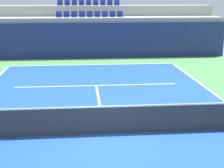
% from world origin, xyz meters
% --- Properties ---
extents(ground_plane, '(80.00, 80.00, 0.00)m').
position_xyz_m(ground_plane, '(0.00, 0.00, 0.00)').
color(ground_plane, '#4C8C4C').
extents(court_surface, '(11.00, 24.00, 0.01)m').
position_xyz_m(court_surface, '(0.00, 0.00, 0.01)').
color(court_surface, '#1E4C99').
rests_on(court_surface, ground_plane).
extents(baseline_far, '(11.00, 0.10, 0.00)m').
position_xyz_m(baseline_far, '(0.00, 11.95, 0.01)').
color(baseline_far, white).
rests_on(baseline_far, court_surface).
extents(service_line_far, '(8.26, 0.10, 0.00)m').
position_xyz_m(service_line_far, '(0.00, 6.40, 0.01)').
color(service_line_far, white).
rests_on(service_line_far, court_surface).
extents(centre_service_line, '(0.10, 6.40, 0.00)m').
position_xyz_m(centre_service_line, '(0.00, 3.20, 0.01)').
color(centre_service_line, white).
rests_on(centre_service_line, court_surface).
extents(back_wall, '(20.18, 0.30, 2.60)m').
position_xyz_m(back_wall, '(0.00, 14.62, 1.30)').
color(back_wall, navy).
rests_on(back_wall, ground_plane).
extents(stands_tier_lower, '(20.18, 2.40, 2.91)m').
position_xyz_m(stands_tier_lower, '(0.00, 15.97, 1.46)').
color(stands_tier_lower, '#9E9E99').
rests_on(stands_tier_lower, ground_plane).
extents(stands_tier_upper, '(20.18, 2.40, 3.73)m').
position_xyz_m(stands_tier_upper, '(0.00, 18.37, 1.86)').
color(stands_tier_upper, '#9E9E99').
rests_on(stands_tier_upper, ground_plane).
extents(seating_row_lower, '(5.13, 0.44, 0.44)m').
position_xyz_m(seating_row_lower, '(0.00, 16.07, 3.04)').
color(seating_row_lower, navy).
rests_on(seating_row_lower, stands_tier_lower).
extents(seating_row_upper, '(5.13, 0.44, 0.44)m').
position_xyz_m(seating_row_upper, '(0.00, 18.47, 3.85)').
color(seating_row_upper, navy).
rests_on(seating_row_upper, stands_tier_upper).
extents(tennis_net, '(11.08, 0.08, 1.07)m').
position_xyz_m(tennis_net, '(0.00, 0.00, 0.51)').
color(tennis_net, black).
rests_on(tennis_net, court_surface).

